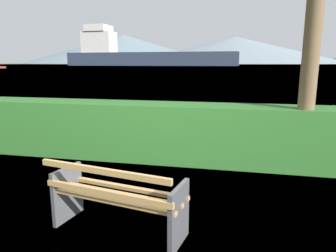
% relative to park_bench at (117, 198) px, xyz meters
% --- Properties ---
extents(ground_plane, '(1400.00, 1400.00, 0.00)m').
position_rel_park_bench_xyz_m(ground_plane, '(0.01, 0.06, -0.42)').
color(ground_plane, '#4C6B33').
extents(water_surface, '(620.00, 620.00, 0.00)m').
position_rel_park_bench_xyz_m(water_surface, '(0.01, 308.21, -0.42)').
color(water_surface, '#7A99A8').
rests_on(water_surface, ground_plane).
extents(park_bench, '(1.65, 0.85, 0.87)m').
position_rel_park_bench_xyz_m(park_bench, '(0.00, 0.00, 0.00)').
color(park_bench, tan).
rests_on(park_bench, ground_plane).
extents(hedge_row, '(8.60, 0.88, 1.14)m').
position_rel_park_bench_xyz_m(hedge_row, '(0.01, 2.81, 0.15)').
color(hedge_row, '#2D6B28').
rests_on(hedge_row, ground_plane).
extents(cargo_ship_large, '(112.25, 19.23, 26.17)m').
position_rel_park_bench_xyz_m(cargo_ship_large, '(-60.82, 192.35, 6.90)').
color(cargo_ship_large, '#2D384C').
rests_on(cargo_ship_large, water_surface).
extents(distant_hills, '(864.86, 415.47, 55.72)m').
position_rel_park_bench_xyz_m(distant_hills, '(14.41, 583.70, 26.24)').
color(distant_hills, slate).
rests_on(distant_hills, ground_plane).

